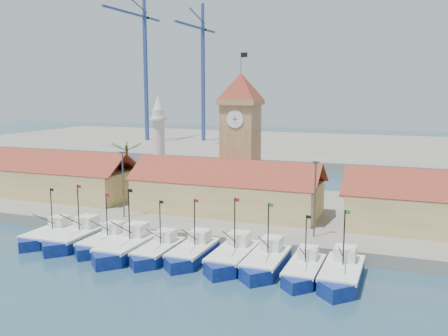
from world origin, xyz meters
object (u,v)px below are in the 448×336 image
at_px(boat_5, 192,254).
at_px(minaret, 159,145).
at_px(clock_tower, 241,135).
at_px(boat_0, 48,236).

xyz_separation_m(boat_5, minaret, (-17.13, 24.85, 8.99)).
height_order(clock_tower, minaret, clock_tower).
height_order(boat_5, minaret, minaret).
bearing_deg(clock_tower, minaret, 172.39).
xyz_separation_m(clock_tower, minaret, (-15.00, 2.00, -2.23)).
bearing_deg(boat_0, boat_5, 0.14).
height_order(boat_5, clock_tower, clock_tower).
height_order(boat_0, clock_tower, clock_tower).
bearing_deg(boat_5, minaret, 124.58).
bearing_deg(minaret, boat_5, -55.42).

